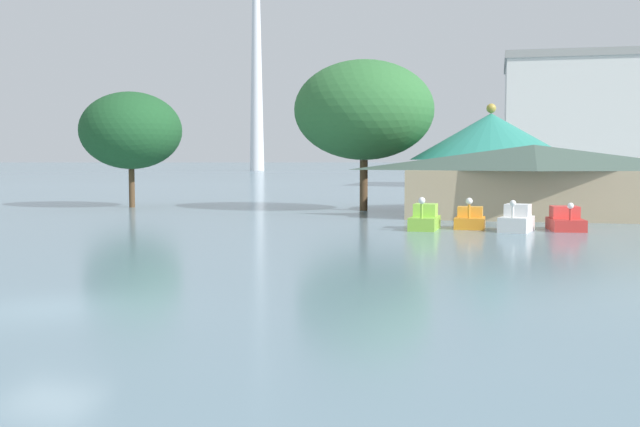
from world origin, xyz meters
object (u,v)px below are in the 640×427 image
object	(u,v)px
pedal_boat_lime	(425,219)
green_roof_pavilion	(490,156)
pedal_boat_red	(565,221)
background_building_block	(593,122)
shoreline_tree_mid	(364,110)
boathouse	(534,180)
pedal_boat_white	(517,220)
pedal_boat_orange	(470,220)
shoreline_tree_tall_left	(131,131)

from	to	relation	value
pedal_boat_lime	green_roof_pavilion	xyz separation A→B (m)	(3.32, 15.91, 3.48)
pedal_boat_red	background_building_block	size ratio (longest dim) A/B	0.13
green_roof_pavilion	shoreline_tree_mid	world-z (taller)	shoreline_tree_mid
boathouse	shoreline_tree_mid	distance (m)	14.06
pedal_boat_red	green_roof_pavilion	xyz separation A→B (m)	(-4.09, 14.63, 3.53)
background_building_block	pedal_boat_white	bearing A→B (deg)	-99.60
pedal_boat_orange	shoreline_tree_mid	xyz separation A→B (m)	(-8.21, 13.50, 6.92)
pedal_boat_lime	pedal_boat_orange	xyz separation A→B (m)	(2.37, 1.16, -0.07)
green_roof_pavilion	background_building_block	size ratio (longest dim) A/B	0.49
background_building_block	pedal_boat_orange	bearing A→B (deg)	-101.75
pedal_boat_orange	pedal_boat_red	distance (m)	5.04
green_roof_pavilion	background_building_block	xyz separation A→B (m)	(13.28, 53.65, 4.82)
shoreline_tree_tall_left	pedal_boat_red	bearing A→B (deg)	-22.05
shoreline_tree_mid	green_roof_pavilion	bearing A→B (deg)	7.80
shoreline_tree_mid	pedal_boat_red	bearing A→B (deg)	-45.27
pedal_boat_orange	pedal_boat_red	bearing A→B (deg)	92.89
shoreline_tree_tall_left	shoreline_tree_mid	size ratio (longest dim) A/B	0.82
pedal_boat_orange	shoreline_tree_tall_left	xyz separation A→B (m)	(-26.69, 12.98, 5.56)
pedal_boat_lime	pedal_boat_red	size ratio (longest dim) A/B	0.99
pedal_boat_white	boathouse	size ratio (longest dim) A/B	0.16
boathouse	shoreline_tree_tall_left	world-z (taller)	shoreline_tree_tall_left
shoreline_tree_tall_left	pedal_boat_orange	bearing A→B (deg)	-25.94
boathouse	green_roof_pavilion	size ratio (longest dim) A/B	1.45
pedal_boat_white	boathouse	distance (m)	9.32
green_roof_pavilion	pedal_boat_lime	bearing A→B (deg)	-101.77
shoreline_tree_tall_left	background_building_block	size ratio (longest dim) A/B	0.38
pedal_boat_orange	pedal_boat_white	bearing A→B (deg)	66.51
pedal_boat_red	green_roof_pavilion	world-z (taller)	green_roof_pavilion
shoreline_tree_tall_left	pedal_boat_white	bearing A→B (deg)	-25.85
green_roof_pavilion	boathouse	bearing A→B (deg)	-68.17
pedal_boat_orange	shoreline_tree_mid	bearing A→B (deg)	-147.28
green_roof_pavilion	shoreline_tree_tall_left	distance (m)	27.77
pedal_boat_orange	shoreline_tree_tall_left	size ratio (longest dim) A/B	0.25
pedal_boat_white	shoreline_tree_tall_left	distance (m)	32.85
pedal_boat_red	boathouse	size ratio (longest dim) A/B	0.18
shoreline_tree_mid	pedal_boat_lime	bearing A→B (deg)	-68.26
pedal_boat_lime	shoreline_tree_tall_left	size ratio (longest dim) A/B	0.33
shoreline_tree_mid	background_building_block	size ratio (longest dim) A/B	0.46
pedal_boat_red	background_building_block	distance (m)	69.39
pedal_boat_white	background_building_block	size ratio (longest dim) A/B	0.11
green_roof_pavilion	background_building_block	distance (m)	55.47
boathouse	green_roof_pavilion	distance (m)	7.56
pedal_boat_lime	shoreline_tree_mid	bearing A→B (deg)	-155.81
green_roof_pavilion	shoreline_tree_tall_left	xyz separation A→B (m)	(-27.64, -1.78, 2.02)
green_roof_pavilion	shoreline_tree_mid	bearing A→B (deg)	-172.20
pedal_boat_red	boathouse	xyz separation A→B (m)	(-1.34, 7.76, 1.98)
pedal_boat_red	background_building_block	bearing A→B (deg)	166.16
pedal_boat_orange	pedal_boat_white	size ratio (longest dim) A/B	0.82
pedal_boat_orange	shoreline_tree_tall_left	bearing A→B (deg)	-114.53
pedal_boat_red	shoreline_tree_mid	size ratio (longest dim) A/B	0.27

